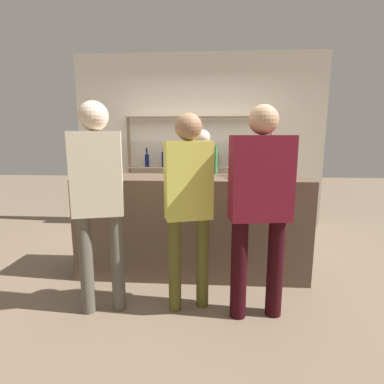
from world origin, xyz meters
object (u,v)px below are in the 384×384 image
customer_center (189,196)px  server_behind_counter (202,178)px  wine_glass (230,165)px  counter_bottle_1 (245,162)px  counter_bottle_2 (272,163)px  customer_right (260,199)px  counter_bottle_0 (269,165)px  customer_left (98,190)px  cork_jar (245,170)px

customer_center → server_behind_counter: 1.57m
wine_glass → counter_bottle_1: bearing=14.9°
counter_bottle_1 → counter_bottle_2: bearing=-0.4°
counter_bottle_1 → counter_bottle_2: size_ratio=1.01×
customer_center → customer_right: (0.58, -0.08, 0.00)m
counter_bottle_2 → customer_right: 0.97m
counter_bottle_0 → wine_glass: counter_bottle_0 is taller
customer_center → counter_bottle_1: bearing=-50.9°
customer_center → customer_left: bearing=79.9°
counter_bottle_2 → wine_glass: counter_bottle_2 is taller
counter_bottle_0 → counter_bottle_1: size_ratio=0.97×
customer_right → customer_center: bearing=73.6°
customer_center → customer_left: customer_left is taller
customer_right → customer_left: (-1.31, -0.01, 0.05)m
cork_jar → customer_left: customer_left is taller
cork_jar → customer_left: 1.45m
counter_bottle_1 → counter_bottle_2: 0.29m
server_behind_counter → customer_right: bearing=28.1°
cork_jar → customer_right: customer_right is taller
wine_glass → server_behind_counter: server_behind_counter is taller
counter_bottle_2 → wine_glass: 0.45m
wine_glass → cork_jar: (0.13, -0.17, -0.04)m
cork_jar → server_behind_counter: (-0.46, 0.95, -0.22)m
wine_glass → counter_bottle_0: bearing=-10.5°
customer_right → server_behind_counter: bearing=9.1°
customer_center → server_behind_counter: size_ratio=1.06×
customer_left → counter_bottle_2: bearing=-74.6°
cork_jar → customer_center: size_ratio=0.10×
counter_bottle_2 → customer_center: 1.20m
cork_jar → server_behind_counter: server_behind_counter is taller
counter_bottle_2 → cork_jar: counter_bottle_2 is taller
customer_center → customer_right: customer_right is taller
cork_jar → server_behind_counter: size_ratio=0.11×
cork_jar → customer_center: bearing=-130.4°
server_behind_counter → customer_right: 1.73m
counter_bottle_2 → wine_glass: size_ratio=2.13×
cork_jar → customer_right: (0.05, -0.70, -0.14)m
server_behind_counter → counter_bottle_2: bearing=57.4°
counter_bottle_0 → server_behind_counter: bearing=130.4°
counter_bottle_0 → customer_left: bearing=-152.3°
customer_right → customer_left: bearing=82.1°
customer_right → counter_bottle_1: bearing=-6.8°
counter_bottle_0 → customer_right: customer_right is taller
counter_bottle_1 → customer_right: 0.94m
customer_right → customer_left: size_ratio=0.98×
customer_left → customer_center: bearing=-97.7°
counter_bottle_0 → cork_jar: size_ratio=2.16×
wine_glass → customer_left: 1.44m
counter_bottle_2 → customer_center: customer_center is taller
counter_bottle_0 → counter_bottle_1: 0.26m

